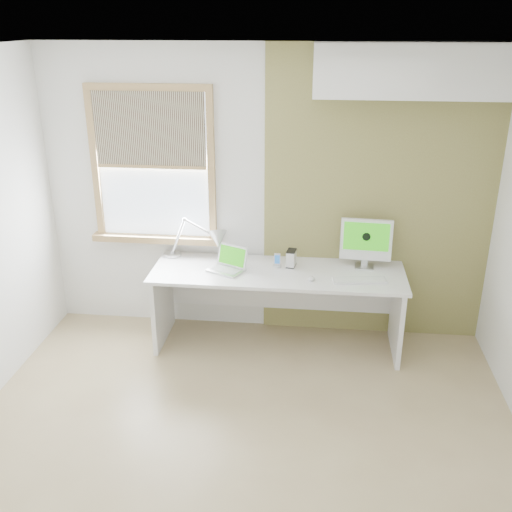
# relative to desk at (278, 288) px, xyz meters

# --- Properties ---
(room) EXTENTS (4.04, 3.54, 2.64)m
(room) POSITION_rel_desk_xyz_m (-0.16, -1.44, 0.77)
(room) COLOR tan
(room) RESTS_ON ground
(accent_wall) EXTENTS (2.00, 0.02, 2.60)m
(accent_wall) POSITION_rel_desk_xyz_m (0.84, 0.30, 0.77)
(accent_wall) COLOR olive
(accent_wall) RESTS_ON room
(soffit) EXTENTS (1.60, 0.40, 0.42)m
(soffit) POSITION_rel_desk_xyz_m (1.04, 0.13, 1.87)
(soffit) COLOR white
(soffit) RESTS_ON room
(window) EXTENTS (1.20, 0.14, 1.42)m
(window) POSITION_rel_desk_xyz_m (-1.16, 0.27, 1.01)
(window) COLOR #9E7C4B
(window) RESTS_ON room
(desk) EXTENTS (2.20, 0.70, 0.73)m
(desk) POSITION_rel_desk_xyz_m (0.00, 0.00, 0.00)
(desk) COLOR white
(desk) RESTS_ON room
(desk_lamp) EXTENTS (0.66, 0.34, 0.38)m
(desk_lamp) POSITION_rel_desk_xyz_m (-0.63, 0.10, 0.40)
(desk_lamp) COLOR silver
(desk_lamp) RESTS_ON desk
(laptop) EXTENTS (0.37, 0.34, 0.21)m
(laptop) POSITION_rel_desk_xyz_m (-0.43, -0.08, 0.25)
(laptop) COLOR silver
(laptop) RESTS_ON desk
(phone_dock) EXTENTS (0.07, 0.07, 0.13)m
(phone_dock) POSITION_rel_desk_xyz_m (-0.01, 0.03, 0.23)
(phone_dock) COLOR silver
(phone_dock) RESTS_ON desk
(external_drive) EXTENTS (0.09, 0.13, 0.15)m
(external_drive) POSITION_rel_desk_xyz_m (0.11, 0.06, 0.27)
(external_drive) COLOR silver
(external_drive) RESTS_ON desk
(imac) EXTENTS (0.45, 0.16, 0.44)m
(imac) POSITION_rel_desk_xyz_m (0.75, 0.13, 0.44)
(imac) COLOR silver
(imac) RESTS_ON desk
(keyboard) EXTENTS (0.46, 0.19, 0.02)m
(keyboard) POSITION_rel_desk_xyz_m (0.70, -0.20, 0.20)
(keyboard) COLOR white
(keyboard) RESTS_ON desk
(mouse) EXTENTS (0.06, 0.10, 0.03)m
(mouse) POSITION_rel_desk_xyz_m (0.29, -0.22, 0.21)
(mouse) COLOR white
(mouse) RESTS_ON desk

